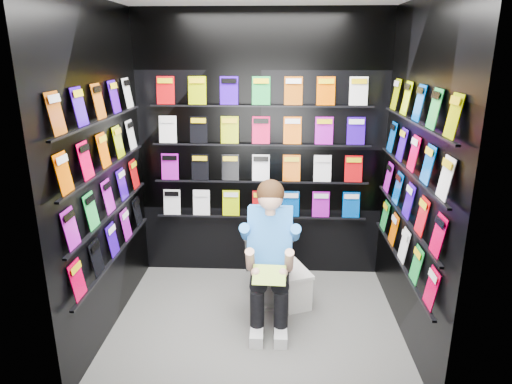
{
  "coord_description": "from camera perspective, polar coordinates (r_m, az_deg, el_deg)",
  "views": [
    {
      "loc": [
        0.16,
        -3.36,
        2.22
      ],
      "look_at": [
        -0.01,
        0.15,
        1.13
      ],
      "focal_mm": 32.0,
      "sensor_mm": 36.0,
      "label": 1
    }
  ],
  "objects": [
    {
      "name": "comics_back",
      "position": [
        4.43,
        0.62,
        5.37
      ],
      "size": [
        2.1,
        0.06,
        1.37
      ],
      "primitive_type": null,
      "color": "#DB003B",
      "rests_on": "wall_back"
    },
    {
      "name": "comics_left",
      "position": [
        3.73,
        -18.26,
        2.19
      ],
      "size": [
        0.06,
        1.7,
        1.37
      ],
      "primitive_type": null,
      "color": "#DB003B",
      "rests_on": "wall_left"
    },
    {
      "name": "held_comic",
      "position": [
        3.54,
        1.66,
        -10.34
      ],
      "size": [
        0.26,
        0.16,
        0.11
      ],
      "primitive_type": "cube",
      "rotation": [
        -0.96,
        0.0,
        -0.04
      ],
      "color": "#1C9F1D",
      "rests_on": "reader"
    },
    {
      "name": "reader",
      "position": [
        3.78,
        1.79,
        -5.54
      ],
      "size": [
        0.52,
        0.74,
        1.33
      ],
      "primitive_type": null,
      "rotation": [
        0.0,
        0.0,
        -0.04
      ],
      "color": "#287EED",
      "rests_on": "toilet"
    },
    {
      "name": "toilet",
      "position": [
        4.29,
        1.84,
        -8.33
      ],
      "size": [
        0.45,
        0.77,
        0.73
      ],
      "primitive_type": "imported",
      "rotation": [
        0.0,
        0.0,
        3.1
      ],
      "color": "white",
      "rests_on": "floor"
    },
    {
      "name": "wall_front",
      "position": [
        2.54,
        -1.05,
        -3.99
      ],
      "size": [
        2.4,
        0.04,
        2.6
      ],
      "primitive_type": "cube",
      "color": "black",
      "rests_on": "floor"
    },
    {
      "name": "longbox",
      "position": [
        4.27,
        4.45,
        -11.69
      ],
      "size": [
        0.37,
        0.47,
        0.31
      ],
      "primitive_type": "cube",
      "rotation": [
        0.0,
        0.0,
        0.39
      ],
      "color": "white",
      "rests_on": "floor"
    },
    {
      "name": "wall_back",
      "position": [
        4.46,
        0.64,
        5.39
      ],
      "size": [
        2.4,
        0.04,
        2.6
      ],
      "primitive_type": "cube",
      "color": "black",
      "rests_on": "floor"
    },
    {
      "name": "comics_right",
      "position": [
        3.63,
        18.84,
        1.72
      ],
      "size": [
        0.06,
        1.7,
        1.37
      ],
      "primitive_type": null,
      "color": "#DB003B",
      "rests_on": "wall_right"
    },
    {
      "name": "wall_right",
      "position": [
        3.64,
        19.28,
        1.64
      ],
      "size": [
        0.04,
        2.0,
        2.6
      ],
      "primitive_type": "cube",
      "color": "black",
      "rests_on": "floor"
    },
    {
      "name": "wall_left",
      "position": [
        3.74,
        -18.69,
        2.12
      ],
      "size": [
        0.04,
        2.0,
        2.6
      ],
      "primitive_type": "cube",
      "color": "black",
      "rests_on": "floor"
    },
    {
      "name": "longbox_lid",
      "position": [
        4.19,
        4.51,
        -9.66
      ],
      "size": [
        0.39,
        0.49,
        0.03
      ],
      "primitive_type": "cube",
      "rotation": [
        0.0,
        0.0,
        0.39
      ],
      "color": "white",
      "rests_on": "longbox"
    },
    {
      "name": "floor",
      "position": [
        4.03,
        0.02,
        -16.13
      ],
      "size": [
        2.4,
        2.4,
        0.0
      ],
      "primitive_type": "plane",
      "color": "slate",
      "rests_on": "ground"
    }
  ]
}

